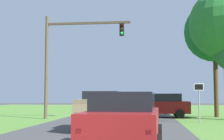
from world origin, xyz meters
name	(u,v)px	position (x,y,z in m)	size (l,w,h in m)	color
ground_plane	(99,133)	(0.00, 9.53, 0.00)	(120.00, 120.00, 0.00)	#424244
red_suv_near	(125,119)	(1.52, 4.89, 0.97)	(2.45, 4.87, 1.81)	maroon
pickup_truck_lead	(103,109)	(-0.05, 11.35, 1.00)	(2.30, 5.59, 1.93)	tan
traffic_light	(67,51)	(-3.68, 17.89, 5.01)	(6.42, 0.40, 7.70)	brown
keep_moving_sign	(199,96)	(5.45, 15.46, 1.66)	(0.60, 0.09, 2.61)	gray
oak_tree_right	(215,32)	(7.73, 21.33, 6.91)	(4.92, 4.92, 9.40)	#4C351E
crossing_suv_far	(162,105)	(3.32, 20.24, 0.97)	(4.40, 2.16, 1.87)	maroon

